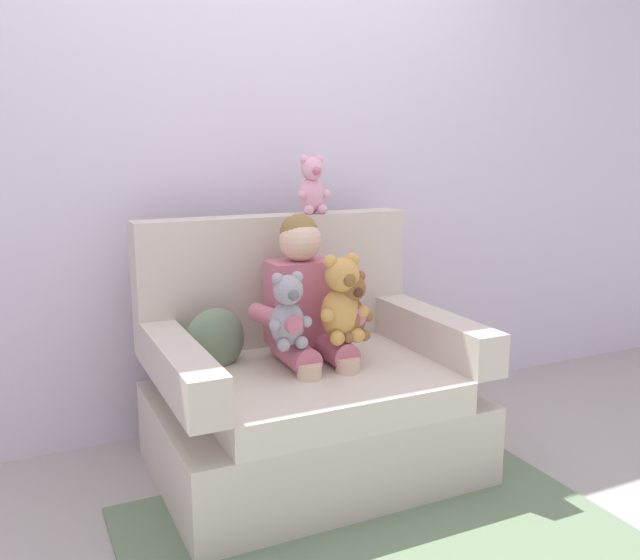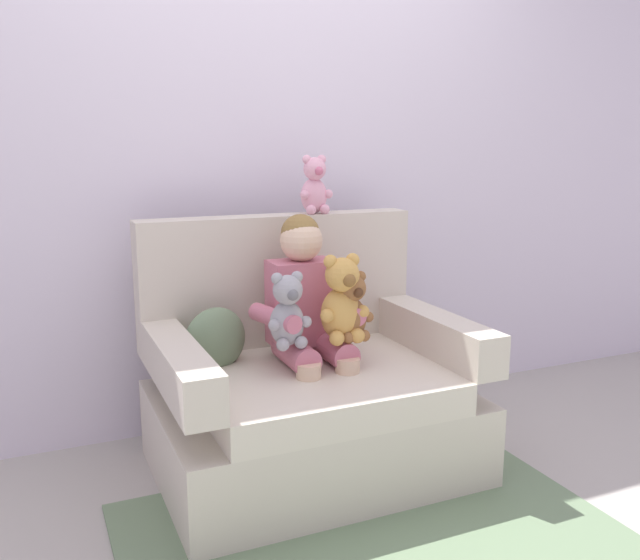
# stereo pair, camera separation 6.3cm
# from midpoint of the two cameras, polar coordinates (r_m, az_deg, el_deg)

# --- Properties ---
(ground_plane) EXTENTS (8.00, 8.00, 0.00)m
(ground_plane) POSITION_cam_midpoint_polar(r_m,az_deg,el_deg) (2.84, 0.01, -15.67)
(ground_plane) COLOR #ADA89E
(back_wall) EXTENTS (6.00, 0.10, 2.60)m
(back_wall) POSITION_cam_midpoint_polar(r_m,az_deg,el_deg) (3.13, -4.93, 11.53)
(back_wall) COLOR silver
(back_wall) RESTS_ON ground
(floor_rug) EXTENTS (1.63, 1.41, 0.01)m
(floor_rug) POSITION_cam_midpoint_polar(r_m,az_deg,el_deg) (2.33, 7.18, -22.31)
(floor_rug) COLOR slate
(floor_rug) RESTS_ON ground
(armchair) EXTENTS (1.20, 0.88, 1.00)m
(armchair) POSITION_cam_midpoint_polar(r_m,az_deg,el_deg) (2.75, -0.40, -9.49)
(armchair) COLOR beige
(armchair) RESTS_ON ground
(seated_child) EXTENTS (0.45, 0.39, 0.82)m
(seated_child) POSITION_cam_midpoint_polar(r_m,az_deg,el_deg) (2.67, -0.33, -2.46)
(seated_child) COLOR #C66B7F
(seated_child) RESTS_ON armchair
(plush_brown) EXTENTS (0.16, 0.13, 0.27)m
(plush_brown) POSITION_cam_midpoint_polar(r_m,az_deg,el_deg) (2.59, 3.42, -2.40)
(plush_brown) COLOR brown
(plush_brown) RESTS_ON armchair
(plush_grey) EXTENTS (0.17, 0.14, 0.29)m
(plush_grey) POSITION_cam_midpoint_polar(r_m,az_deg,el_deg) (2.50, -2.01, -2.73)
(plush_grey) COLOR #9E9EA3
(plush_grey) RESTS_ON armchair
(plush_honey) EXTENTS (0.20, 0.16, 0.34)m
(plush_honey) POSITION_cam_midpoint_polar(r_m,az_deg,el_deg) (2.57, 2.55, -1.77)
(plush_honey) COLOR gold
(plush_honey) RESTS_ON armchair
(plush_pink_on_backrest) EXTENTS (0.15, 0.12, 0.25)m
(plush_pink_on_backrest) POSITION_cam_midpoint_polar(r_m,az_deg,el_deg) (2.93, 0.16, 7.89)
(plush_pink_on_backrest) COLOR #EAA8BC
(plush_pink_on_backrest) RESTS_ON armchair
(throw_pillow) EXTENTS (0.28, 0.18, 0.26)m
(throw_pillow) POSITION_cam_midpoint_polar(r_m,az_deg,el_deg) (2.67, -8.14, -5.03)
(throw_pillow) COLOR slate
(throw_pillow) RESTS_ON armchair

